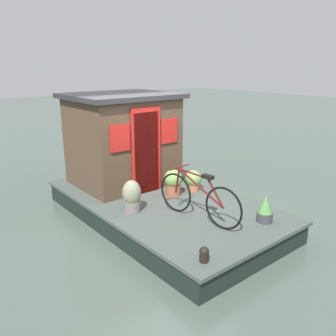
# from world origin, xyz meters

# --- Properties ---
(ground_plane) EXTENTS (60.00, 60.00, 0.00)m
(ground_plane) POSITION_xyz_m (0.00, 0.00, 0.00)
(ground_plane) COLOR #47564C
(houseboat_deck) EXTENTS (5.01, 2.72, 0.43)m
(houseboat_deck) POSITION_xyz_m (0.00, 0.00, 0.22)
(houseboat_deck) COLOR #424C47
(houseboat_deck) RESTS_ON ground_plane
(houseboat_cabin) EXTENTS (1.96, 2.25, 2.02)m
(houseboat_cabin) POSITION_xyz_m (1.39, 0.00, 1.45)
(houseboat_cabin) COLOR #4C3828
(houseboat_cabin) RESTS_ON houseboat_deck
(bicycle) EXTENTS (1.78, 0.50, 0.87)m
(bicycle) POSITION_xyz_m (-1.16, 0.11, 0.83)
(bicycle) COLOR black
(bicycle) RESTS_ON houseboat_deck
(potted_plant_rosemary) EXTENTS (0.28, 0.28, 0.50)m
(potted_plant_rosemary) POSITION_xyz_m (-1.96, -0.72, 0.67)
(potted_plant_rosemary) COLOR #38383D
(potted_plant_rosemary) RESTS_ON houseboat_deck
(potted_plant_mint) EXTENTS (0.36, 0.36, 0.45)m
(potted_plant_mint) POSITION_xyz_m (-0.03, -0.85, 0.66)
(potted_plant_mint) COLOR #B2603D
(potted_plant_mint) RESTS_ON houseboat_deck
(potted_plant_ivy) EXTENTS (0.35, 0.35, 0.60)m
(potted_plant_ivy) POSITION_xyz_m (-0.14, 0.81, 0.73)
(potted_plant_ivy) COLOR slate
(potted_plant_ivy) RESTS_ON houseboat_deck
(potted_plant_geranium) EXTENTS (0.38, 0.38, 0.55)m
(potted_plant_geranium) POSITION_xyz_m (0.03, -0.33, 0.72)
(potted_plant_geranium) COLOR #935138
(potted_plant_geranium) RESTS_ON houseboat_deck
(mooring_bollard) EXTENTS (0.14, 0.14, 0.22)m
(mooring_bollard) POSITION_xyz_m (-2.21, 1.01, 0.55)
(mooring_bollard) COLOR black
(mooring_bollard) RESTS_ON houseboat_deck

